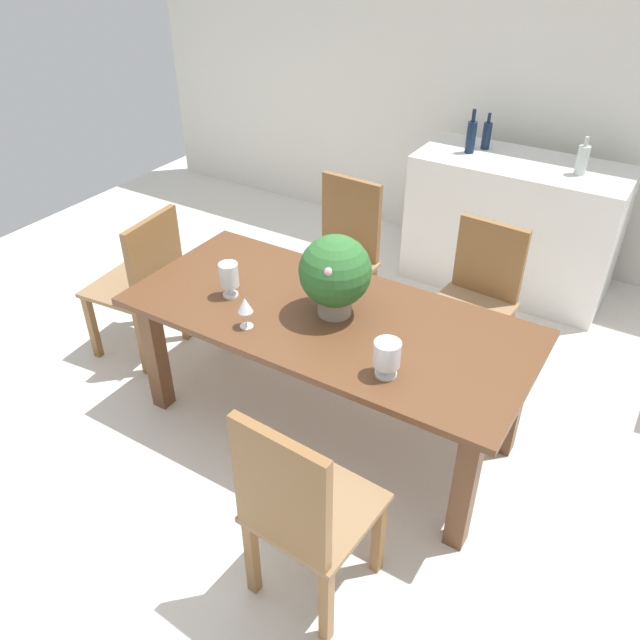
# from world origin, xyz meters

# --- Properties ---
(ground_plane) EXTENTS (7.04, 7.04, 0.00)m
(ground_plane) POSITION_xyz_m (0.00, 0.00, 0.00)
(ground_plane) COLOR silver
(back_wall) EXTENTS (6.40, 0.10, 2.60)m
(back_wall) POSITION_xyz_m (0.00, 2.60, 1.30)
(back_wall) COLOR silver
(back_wall) RESTS_ON ground
(dining_table) EXTENTS (2.01, 0.91, 0.74)m
(dining_table) POSITION_xyz_m (0.00, 0.07, 0.62)
(dining_table) COLOR brown
(dining_table) RESTS_ON ground
(chair_far_right) EXTENTS (0.47, 0.46, 0.92)m
(chair_far_right) POSITION_xyz_m (0.46, 0.99, 0.52)
(chair_far_right) COLOR brown
(chair_far_right) RESTS_ON ground
(chair_near_right) EXTENTS (0.47, 0.48, 1.00)m
(chair_near_right) POSITION_xyz_m (0.45, -0.86, 0.55)
(chair_near_right) COLOR brown
(chair_near_right) RESTS_ON ground
(chair_far_left) EXTENTS (0.47, 0.44, 0.99)m
(chair_far_left) POSITION_xyz_m (-0.45, 1.00, 0.55)
(chair_far_left) COLOR brown
(chair_far_left) RESTS_ON ground
(chair_head_end) EXTENTS (0.51, 0.52, 0.94)m
(chair_head_end) POSITION_xyz_m (-1.28, 0.08, 0.53)
(chair_head_end) COLOR brown
(chair_head_end) RESTS_ON ground
(flower_centerpiece) EXTENTS (0.35, 0.35, 0.41)m
(flower_centerpiece) POSITION_xyz_m (0.02, 0.10, 0.96)
(flower_centerpiece) COLOR gray
(flower_centerpiece) RESTS_ON dining_table
(crystal_vase_left) EXTENTS (0.10, 0.10, 0.18)m
(crystal_vase_left) POSITION_xyz_m (-0.51, -0.04, 0.85)
(crystal_vase_left) COLOR silver
(crystal_vase_left) RESTS_ON dining_table
(crystal_vase_center_near) EXTENTS (0.12, 0.12, 0.17)m
(crystal_vase_center_near) POSITION_xyz_m (0.45, -0.20, 0.84)
(crystal_vase_center_near) COLOR silver
(crystal_vase_center_near) RESTS_ON dining_table
(wine_glass) EXTENTS (0.07, 0.07, 0.16)m
(wine_glass) POSITION_xyz_m (-0.27, -0.22, 0.85)
(wine_glass) COLOR silver
(wine_glass) RESTS_ON dining_table
(kitchen_counter) EXTENTS (1.40, 0.64, 0.94)m
(kitchen_counter) POSITION_xyz_m (0.33, 2.07, 0.47)
(kitchen_counter) COLOR silver
(kitchen_counter) RESTS_ON ground
(wine_bottle_clear) EXTENTS (0.07, 0.07, 0.24)m
(wine_bottle_clear) POSITION_xyz_m (0.69, 2.02, 1.04)
(wine_bottle_clear) COLOR #B2BFB7
(wine_bottle_clear) RESTS_ON kitchen_counter
(wine_bottle_tall) EXTENTS (0.06, 0.06, 0.25)m
(wine_bottle_tall) POSITION_xyz_m (0.01, 2.17, 1.04)
(wine_bottle_tall) COLOR #0F1E38
(wine_bottle_tall) RESTS_ON kitchen_counter
(wine_bottle_amber) EXTENTS (0.06, 0.06, 0.30)m
(wine_bottle_amber) POSITION_xyz_m (-0.05, 2.04, 1.06)
(wine_bottle_amber) COLOR #0F1E38
(wine_bottle_amber) RESTS_ON kitchen_counter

